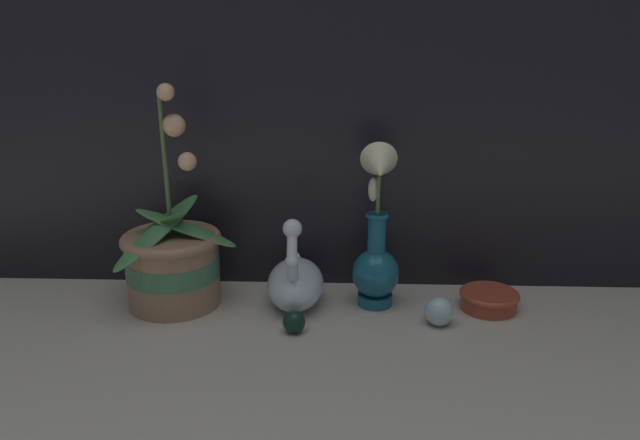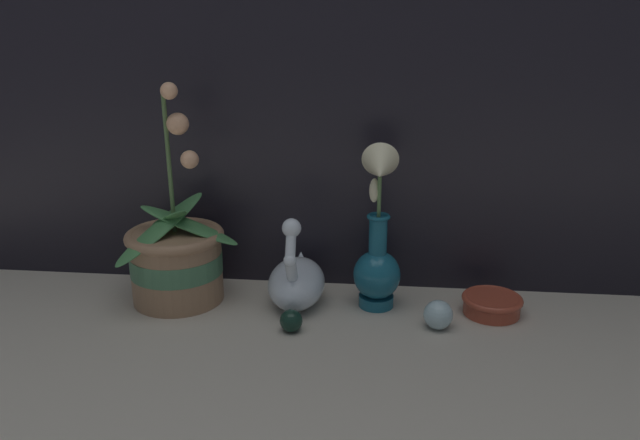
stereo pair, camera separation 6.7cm
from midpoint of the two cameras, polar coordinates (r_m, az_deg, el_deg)
name	(u,v)px [view 2 (the right image)]	position (r m, az deg, el deg)	size (l,w,h in m)	color
ground_plane	(317,345)	(1.06, 1.56, -11.42)	(2.80, 2.80, 0.00)	#BCB2A3
orchid_potted_plant	(176,257)	(1.21, -11.45, -3.36)	(0.22, 0.23, 0.41)	#9E7556
swan_figurine	(297,280)	(1.17, -0.50, -5.51)	(0.11, 0.18, 0.19)	silver
blue_vase	(378,249)	(1.15, 6.97, -2.67)	(0.09, 0.11, 0.31)	#195B75
glass_sphere	(438,315)	(1.12, 12.47, -8.48)	(0.05, 0.05, 0.05)	silver
amber_dish	(492,303)	(1.20, 17.02, -7.31)	(0.11, 0.11, 0.03)	#A8422D
glass_bauble	(291,321)	(1.09, -0.87, -9.22)	(0.04, 0.04, 0.04)	#142D23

